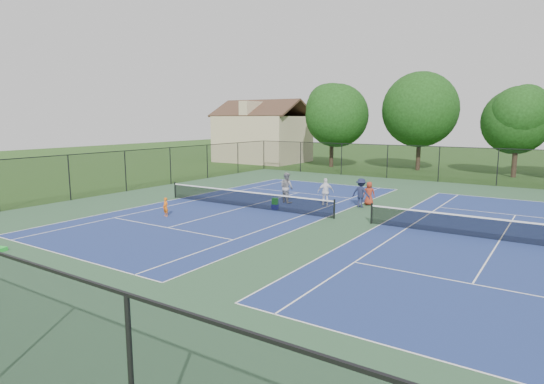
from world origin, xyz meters
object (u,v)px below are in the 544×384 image
Objects in this scene: bystander_a at (326,192)px; bystander_b at (361,193)px; instructor at (287,188)px; tree_back_a at (332,112)px; ball_crate at (275,207)px; bystander_c at (369,193)px; ball_hopper at (275,201)px; clapboard_house at (263,137)px; child_player at (166,207)px; tree_back_b at (421,106)px; tree_back_c at (518,117)px.

bystander_b reaches higher than bystander_a.
tree_back_a is at bearing -51.93° from instructor.
instructor is 2.46m from ball_crate.
bystander_c is at bearing -96.95° from bystander_b.
instructor reaches higher than bystander_a.
ball_hopper is at bearing -71.52° from tree_back_a.
bystander_b is 5.30m from ball_crate.
clapboard_house is 10.29× the size of child_player.
ball_hopper is (3.96, 4.95, -0.03)m from child_player.
ball_hopper is at bearing 19.89° from bystander_a.
clapboard_house is 28.36m from instructor.
instructor is at bearing 7.62° from bystander_c.
tree_back_a reaches higher than bystander_c.
instructor is (-1.68, -23.35, -5.62)m from tree_back_b.
tree_back_a is 5.15× the size of bystander_b.
instructor is (3.39, 7.20, 0.45)m from child_player.
ball_crate is (17.89, -24.60, -2.94)m from clapboard_house.
tree_back_a is 24.03× the size of ball_crate.
tree_back_b is at bearing 3.01° from clapboard_house.
ball_hopper is (-4.15, -4.33, -0.25)m from bystander_c.
ball_crate is (-1.91, -2.82, -0.70)m from bystander_a.
tree_back_b is at bearing -74.96° from instructor.
child_player is at bearing 83.95° from instructor.
tree_back_a is 8.72× the size of child_player.
ball_hopper is (-1.91, -2.82, -0.36)m from bystander_a.
tree_back_a reaches higher than bystander_a.
child_player is 0.62× the size of bystander_a.
tree_back_a is 9.24m from tree_back_b.
bystander_b is at bearing 40.35° from ball_crate.
bystander_b is 1.20× the size of bystander_c.
instructor is at bearing -94.12° from tree_back_b.
instructor is 1.32× the size of bystander_c.
clapboard_house is at bearing -83.66° from bystander_a.
ball_crate is at bearing 0.00° from ball_hopper.
clapboard_house is 30.56m from ball_crate.
tree_back_a is at bearing 108.48° from ball_hopper.
bystander_a is 3.48m from ball_crate.
tree_back_c is (18.00, 1.00, -0.56)m from tree_back_a.
bystander_b is at bearing -44.09° from clapboard_house.
clapboard_house reaches higher than bystander_a.
bystander_c is 6.00m from ball_hopper.
tree_back_a is 23.55m from bystander_a.
bystander_a is at bearing 55.82° from ball_hopper.
bystander_a is (2.48, 0.57, -0.12)m from instructor.
instructor is at bearing 104.23° from ball_crate.
ball_crate is 1.03× the size of ball_hopper.
tree_back_c is at bearing -146.56° from bystander_a.
clapboard_house reaches higher than instructor.
child_player is at bearing -115.46° from tree_back_c.
bystander_c is (22.04, -20.27, -2.35)m from clapboard_house.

